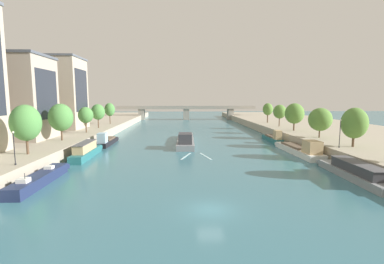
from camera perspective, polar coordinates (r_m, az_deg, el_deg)
ground_plane at (r=27.31m, az=3.82°, el=-15.70°), size 400.00×400.00×0.00m
quay_left at (r=88.77m, az=-27.11°, el=0.13°), size 36.00×170.00×2.31m
quay_right at (r=91.24m, az=25.61°, el=0.38°), size 36.00×170.00×2.31m
barge_midriver at (r=64.26m, az=-1.37°, el=-1.60°), size 4.22×22.54×3.26m
wake_behind_barge at (r=50.66m, az=0.76°, el=-5.01°), size 5.60×5.94×0.03m
moored_boat_left_near at (r=39.30m, az=-28.80°, el=-8.42°), size 2.12×12.91×2.40m
moored_boat_left_second at (r=53.12m, az=-20.97°, el=-3.65°), size 2.46×13.30×2.79m
moored_boat_left_upstream at (r=65.80m, az=-17.18°, el=-1.76°), size 2.39×12.29×3.13m
moored_boat_right_midway at (r=42.34m, az=30.54°, el=-7.06°), size 2.94×15.00×2.31m
moored_boat_right_downstream at (r=56.16m, az=21.38°, el=-3.34°), size 3.51×16.50×3.26m
moored_boat_right_near at (r=70.54m, az=16.37°, el=-1.18°), size 2.05×11.33×3.10m
tree_left_far at (r=47.17m, az=-31.07°, el=1.62°), size 4.27×4.27×7.32m
tree_left_end_of_row at (r=59.69m, az=-25.43°, el=2.73°), size 4.58×4.58×7.20m
tree_left_third at (r=70.98m, az=-21.08°, el=3.27°), size 3.50×3.50×6.16m
tree_left_nearest at (r=80.96m, az=-18.83°, el=3.92°), size 3.75×3.75×6.62m
tree_left_distant at (r=92.84m, az=-16.61°, el=4.45°), size 3.24×3.24×6.73m
tree_right_midway at (r=54.18m, az=30.48°, el=1.58°), size 4.22×4.22×6.67m
tree_right_distant at (r=63.70m, az=24.91°, el=2.36°), size 4.74×4.74×6.24m
tree_right_end_of_row at (r=75.21m, az=20.37°, el=3.58°), size 4.77×4.77×6.97m
tree_right_nearest at (r=85.18m, az=17.62°, el=4.02°), size 3.72×3.72×6.37m
tree_right_past_mid at (r=97.38m, az=15.36°, el=4.54°), size 3.39×3.39×6.59m
lamppost_left_bank at (r=40.42m, az=-32.81°, el=-2.53°), size 0.28×0.28×4.22m
lamppost_right_bank at (r=52.31m, az=28.21°, el=-0.05°), size 0.28×0.28×4.72m
building_left_far_end at (r=66.29m, az=-33.39°, el=6.00°), size 15.02×11.14×16.82m
building_left_middle at (r=83.72m, az=-26.52°, el=7.19°), size 14.94×11.35×19.21m
bridge_far at (r=136.86m, az=-1.19°, el=4.40°), size 67.95×4.40×6.81m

